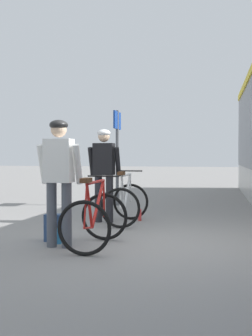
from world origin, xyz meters
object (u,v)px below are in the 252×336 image
object	(u,v)px
cyclist_near_in_white	(59,171)
water_bottle_near_the_bikes	(140,215)
bicycle_near_red	(95,219)
backpack_on_platform	(55,228)
cyclist_far_in_dark	(104,167)
water_bottle_by_the_backpack	(59,236)
bicycle_far_white	(126,202)
platform_sign_post	(117,141)

from	to	relation	value
cyclist_near_in_white	water_bottle_near_the_bikes	world-z (taller)	cyclist_near_in_white
bicycle_near_red	backpack_on_platform	size ratio (longest dim) A/B	2.69
backpack_on_platform	cyclist_far_in_dark	bearing A→B (deg)	78.87
backpack_on_platform	water_bottle_by_the_backpack	xyz separation A→B (m)	(0.13, -0.18, -0.09)
bicycle_near_red	bicycle_far_white	world-z (taller)	same
bicycle_far_white	water_bottle_near_the_bikes	world-z (taller)	bicycle_far_white
cyclist_near_in_white	water_bottle_near_the_bikes	size ratio (longest dim) A/B	7.81
bicycle_far_white	backpack_on_platform	size ratio (longest dim) A/B	2.70
cyclist_near_in_white	cyclist_far_in_dark	distance (m)	2.26
water_bottle_near_the_bikes	water_bottle_by_the_backpack	xyz separation A→B (m)	(-0.78, -2.37, -0.00)
bicycle_far_white	backpack_on_platform	bearing A→B (deg)	-111.88
cyclist_far_in_dark	bicycle_far_white	size ratio (longest dim) A/B	1.63
backpack_on_platform	platform_sign_post	distance (m)	4.79
water_bottle_by_the_backpack	platform_sign_post	xyz separation A→B (m)	(-0.21, 4.76, 1.51)
bicycle_near_red	water_bottle_near_the_bikes	distance (m)	2.52
cyclist_far_in_dark	bicycle_far_white	xyz separation A→B (m)	(0.44, -0.10, -0.65)
cyclist_far_in_dark	bicycle_near_red	bearing A→B (deg)	-78.74
bicycle_near_red	backpack_on_platform	distance (m)	0.80
cyclist_near_in_white	bicycle_near_red	xyz separation A→B (m)	(0.49, 0.07, -0.65)
backpack_on_platform	water_bottle_near_the_bikes	distance (m)	2.37
backpack_on_platform	cyclist_near_in_white	bearing A→B (deg)	-63.59
cyclist_near_in_white	water_bottle_by_the_backpack	distance (m)	0.97
cyclist_near_in_white	water_bottle_by_the_backpack	world-z (taller)	cyclist_near_in_white
bicycle_near_red	platform_sign_post	world-z (taller)	platform_sign_post
bicycle_near_red	water_bottle_by_the_backpack	world-z (taller)	bicycle_near_red
bicycle_far_white	water_bottle_near_the_bikes	size ratio (longest dim) A/B	4.79
water_bottle_near_the_bikes	backpack_on_platform	bearing A→B (deg)	-112.56
platform_sign_post	bicycle_far_white	bearing A→B (deg)	-74.22
water_bottle_near_the_bikes	water_bottle_by_the_backpack	bearing A→B (deg)	-108.17
cyclist_near_in_white	water_bottle_near_the_bikes	bearing A→B (deg)	74.90
backpack_on_platform	bicycle_far_white	bearing A→B (deg)	65.25
bicycle_far_white	water_bottle_by_the_backpack	bearing A→B (deg)	-106.55
cyclist_near_in_white	backpack_on_platform	distance (m)	0.96
backpack_on_platform	water_bottle_near_the_bikes	world-z (taller)	backpack_on_platform
cyclist_far_in_dark	bicycle_far_white	distance (m)	0.79
bicycle_near_red	water_bottle_by_the_backpack	distance (m)	0.66
bicycle_far_white	water_bottle_near_the_bikes	bearing A→B (deg)	64.57
cyclist_far_in_dark	water_bottle_near_the_bikes	xyz separation A→B (m)	(0.64, 0.31, -0.94)
bicycle_far_white	water_bottle_near_the_bikes	distance (m)	0.54
water_bottle_near_the_bikes	bicycle_far_white	bearing A→B (deg)	-115.43
backpack_on_platform	water_bottle_by_the_backpack	distance (m)	0.24
water_bottle_by_the_backpack	backpack_on_platform	bearing A→B (deg)	125.63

